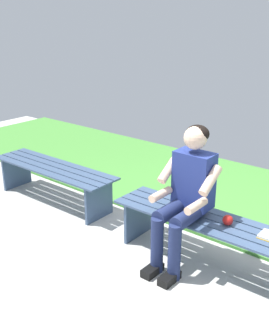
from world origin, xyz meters
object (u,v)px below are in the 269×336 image
object	(u,v)px
bench_far	(54,175)
person_seated	(186,192)
bench_near	(210,230)
apple	(228,220)

from	to	relation	value
bench_far	person_seated	size ratio (longest dim) A/B	1.37
bench_near	person_seated	size ratio (longest dim) A/B	1.48
bench_near	apple	xyz separation A→B (m)	(-0.15, -0.01, 0.14)
bench_far	person_seated	distance (m)	1.93
bench_near	person_seated	bearing A→B (deg)	25.86
bench_far	apple	size ratio (longest dim) A/B	19.07
apple	person_seated	bearing A→B (deg)	17.65
bench_near	person_seated	xyz separation A→B (m)	(0.21, 0.10, 0.34)
bench_near	person_seated	world-z (taller)	person_seated
bench_far	person_seated	xyz separation A→B (m)	(-1.90, 0.10, 0.35)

